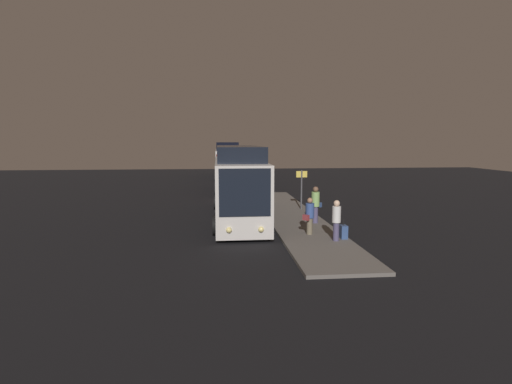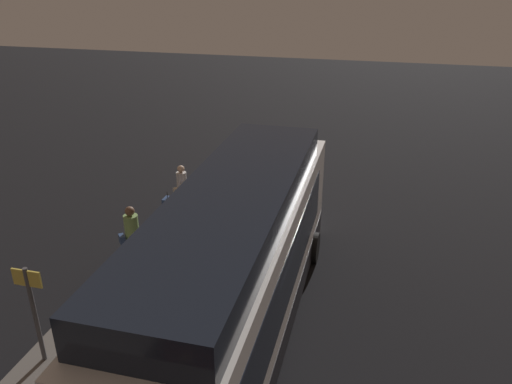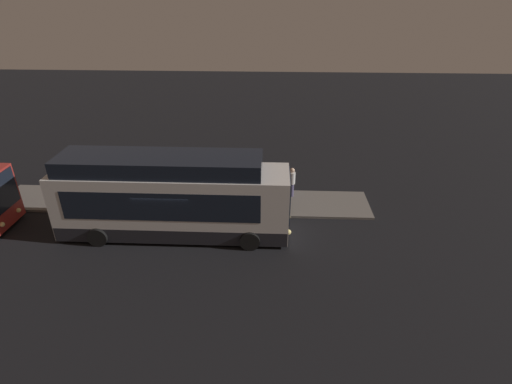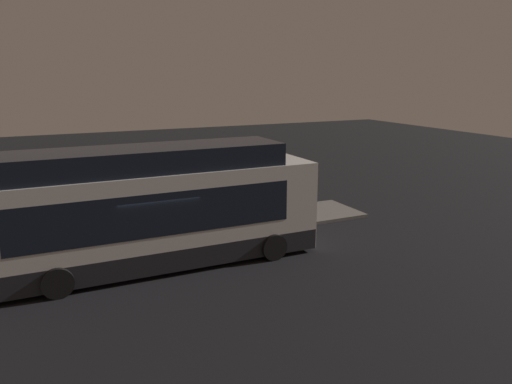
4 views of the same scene
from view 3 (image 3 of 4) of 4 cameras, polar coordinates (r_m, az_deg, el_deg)
The scene contains 8 objects.
ground at distance 19.65m, azimuth -12.03°, elevation -5.71°, with size 80.00×80.00×0.00m, color black.
platform at distance 22.13m, azimuth -10.25°, elevation -1.29°, with size 20.00×2.85×0.13m.
bus_lead at distance 18.73m, azimuth -12.03°, elevation -1.04°, with size 10.75×2.70×3.95m.
passenger_boarding at distance 21.09m, azimuth 1.87°, elevation 0.53°, with size 0.62×0.63×1.63m.
passenger_waiting at distance 21.85m, azimuth 5.11°, elevation 1.57°, with size 0.58×0.43×1.69m.
passenger_with_bags at distance 21.98m, azimuth -4.46°, elevation 1.97°, with size 0.63×0.66×1.84m.
suitcase at distance 22.50m, azimuth 4.18°, elevation 0.61°, with size 0.40×0.27×0.80m.
sign_post at distance 22.75m, azimuth -14.69°, elevation 3.33°, with size 0.10×0.66×2.36m.
Camera 3 is at (4.79, -15.85, 10.57)m, focal length 28.00 mm.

